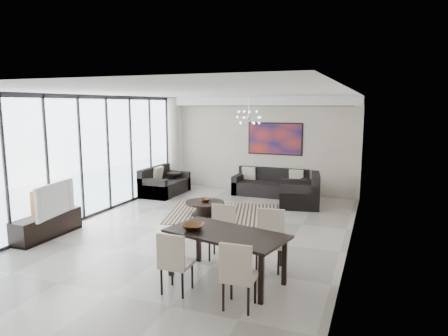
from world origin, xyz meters
The scene contains 20 objects.
room_shell centered at (0.46, 0.00, 1.45)m, with size 6.00×9.00×2.90m.
window_wall centered at (-2.86, 0.00, 1.47)m, with size 0.37×8.95×2.90m.
soffit centered at (0.00, 4.30, 2.77)m, with size 5.98×0.40×0.26m, color white.
painting centered at (0.50, 4.47, 1.65)m, with size 1.68×0.04×0.98m, color red.
chandelier centered at (0.30, 2.50, 2.35)m, with size 0.66×0.66×0.71m.
rug centered at (-0.04, 1.65, 0.01)m, with size 2.72×2.09×0.01m, color black.
coffee_table centered at (-0.44, 1.37, 0.19)m, with size 0.95×0.95×0.33m.
bowl_coffee centered at (-0.45, 1.41, 0.37)m, with size 0.23×0.23×0.07m, color brown.
sofa_main centered at (0.49, 4.07, 0.26)m, with size 2.14×0.88×0.78m.
loveseat centered at (-2.55, 3.05, 0.28)m, with size 0.91×1.62×0.81m.
armchair centered at (1.60, 3.06, 0.31)m, with size 1.18×1.22×0.89m.
side_table centered at (-2.43, 3.48, 0.40)m, with size 0.43×0.43×0.59m.
tv_console centered at (-2.76, -1.29, 0.24)m, with size 0.43×1.53×0.48m, color black.
television centered at (-2.60, -1.33, 0.81)m, with size 1.16×0.15×0.67m, color gray.
dining_table centered at (1.35, -1.85, 0.67)m, with size 1.98×1.30×0.76m.
dining_chair_sw centered at (0.84, -2.55, 0.52)m, with size 0.43×0.43×0.91m.
dining_chair_se centered at (1.82, -2.65, 0.54)m, with size 0.45×0.45×0.94m.
dining_chair_nw centered at (0.95, -0.99, 0.53)m, with size 0.48×0.48×0.93m.
dining_chair_ne centered at (1.85, -1.13, 0.56)m, with size 0.50×0.50×0.97m.
bowl_dining centered at (0.81, -1.88, 0.80)m, with size 0.34×0.34×0.08m, color brown.
Camera 1 is at (3.43, -7.26, 2.67)m, focal length 32.00 mm.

